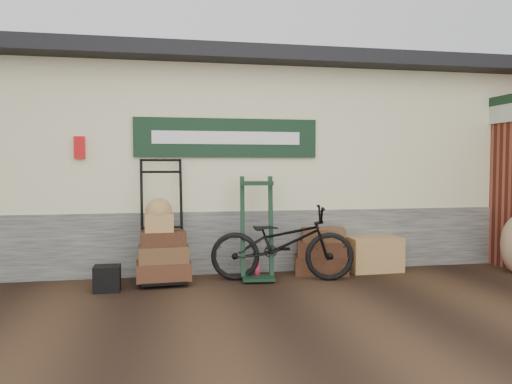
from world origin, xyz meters
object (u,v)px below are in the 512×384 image
bicycle (282,239)px  porter_trolley (162,219)px  green_barrow (257,228)px  wicker_hamper (373,254)px  suitcase_stack (321,250)px  black_trunk (107,278)px

bicycle → porter_trolley: bearing=93.2°
green_barrow → wicker_hamper: green_barrow is taller
porter_trolley → suitcase_stack: porter_trolley is taller
suitcase_stack → bicycle: (-0.65, -0.32, 0.23)m
wicker_hamper → black_trunk: wicker_hamper is taller
suitcase_stack → wicker_hamper: (0.82, 0.04, -0.08)m
black_trunk → porter_trolley: bearing=29.9°
suitcase_stack → wicker_hamper: bearing=2.8°
green_barrow → black_trunk: bearing=-166.4°
green_barrow → bicycle: bearing=-13.3°
porter_trolley → black_trunk: size_ratio=5.29×
suitcase_stack → bicycle: bearing=-154.0°
green_barrow → black_trunk: (-1.95, -0.29, -0.54)m
green_barrow → black_trunk: size_ratio=4.42×
porter_trolley → suitcase_stack: 2.31m
porter_trolley → bicycle: bearing=-10.6°
porter_trolley → suitcase_stack: size_ratio=2.24×
black_trunk → bicycle: bearing=4.5°
suitcase_stack → black_trunk: (-2.93, -0.50, -0.17)m
porter_trolley → bicycle: porter_trolley is taller
porter_trolley → wicker_hamper: size_ratio=2.18×
porter_trolley → wicker_hamper: porter_trolley is taller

